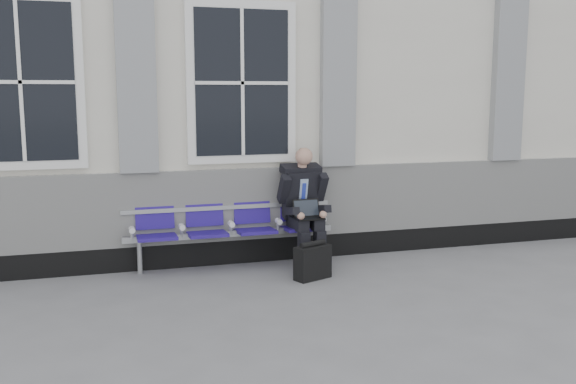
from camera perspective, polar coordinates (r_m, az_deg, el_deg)
name	(u,v)px	position (r m, az deg, el deg)	size (l,w,h in m)	color
ground	(241,300)	(6.78, -4.19, -9.56)	(70.00, 70.00, 0.00)	slate
station_building	(189,87)	(9.85, -8.83, 9.24)	(14.40, 4.40, 4.49)	silver
bench	(230,223)	(7.92, -5.17, -2.74)	(2.60, 0.47, 0.91)	#9EA0A3
businessman	(304,202)	(7.97, 1.39, -0.91)	(0.60, 0.81, 1.47)	black
briefcase	(313,262)	(7.44, 2.20, -6.20)	(0.47, 0.34, 0.45)	black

